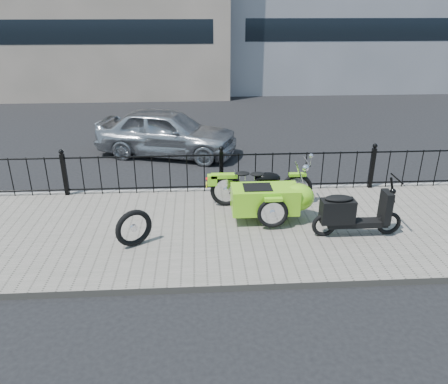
{
  "coord_description": "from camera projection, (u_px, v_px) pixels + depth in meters",
  "views": [
    {
      "loc": [
        -0.51,
        -7.97,
        4.11
      ],
      "look_at": [
        -0.03,
        -0.1,
        0.69
      ],
      "focal_mm": 35.0,
      "sensor_mm": 36.0,
      "label": 1
    }
  ],
  "objects": [
    {
      "name": "sedan_car",
      "position": [
        167.0,
        132.0,
        12.61
      ],
      "size": [
        4.34,
        2.7,
        1.38
      ],
      "primitive_type": "imported",
      "rotation": [
        0.0,
        0.0,
        1.29
      ],
      "color": "#A4A7AB",
      "rests_on": "ground"
    },
    {
      "name": "curb",
      "position": [
        221.0,
        191.0,
        10.26
      ],
      "size": [
        30.0,
        0.1,
        0.12
      ],
      "primitive_type": "cube",
      "color": "gray",
      "rests_on": "ground"
    },
    {
      "name": "ground",
      "position": [
        225.0,
        221.0,
        8.96
      ],
      "size": [
        120.0,
        120.0,
        0.0
      ],
      "primitive_type": "plane",
      "color": "black",
      "rests_on": "ground"
    },
    {
      "name": "sidewalk",
      "position": [
        227.0,
        230.0,
        8.48
      ],
      "size": [
        30.0,
        3.8,
        0.12
      ],
      "primitive_type": "cube",
      "color": "slate",
      "rests_on": "ground"
    },
    {
      "name": "scooter",
      "position": [
        352.0,
        214.0,
        8.0
      ],
      "size": [
        1.69,
        0.49,
        1.14
      ],
      "color": "black",
      "rests_on": "sidewalk"
    },
    {
      "name": "spare_tire",
      "position": [
        134.0,
        228.0,
        7.69
      ],
      "size": [
        0.64,
        0.46,
        0.69
      ],
      "primitive_type": "torus",
      "rotation": [
        1.57,
        0.0,
        0.57
      ],
      "color": "black",
      "rests_on": "sidewalk"
    },
    {
      "name": "iron_fence",
      "position": [
        221.0,
        172.0,
        9.92
      ],
      "size": [
        14.11,
        0.11,
        1.08
      ],
      "color": "black",
      "rests_on": "sidewalk"
    },
    {
      "name": "motorcycle_sidecar",
      "position": [
        273.0,
        196.0,
        8.68
      ],
      "size": [
        2.28,
        1.48,
        0.98
      ],
      "color": "black",
      "rests_on": "sidewalk"
    }
  ]
}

